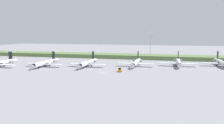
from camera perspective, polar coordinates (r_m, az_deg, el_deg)
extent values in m
plane|color=gray|center=(147.15, 0.66, -0.81)|extent=(500.00, 500.00, 0.00)
cube|color=#597542|center=(188.56, 3.64, 1.48)|extent=(320.00, 20.00, 3.17)
cone|color=silver|center=(165.71, -23.89, 0.33)|extent=(2.29, 4.00, 2.29)
cube|color=silver|center=(150.51, -25.58, -0.66)|extent=(11.00, 3.20, 0.36)
cube|color=black|center=(162.96, -24.60, 1.58)|extent=(0.36, 3.20, 5.20)
cube|color=silver|center=(163.00, -24.58, 2.43)|extent=(6.80, 1.80, 0.24)
cylinder|color=gray|center=(163.37, -25.54, 0.22)|extent=(1.50, 3.40, 1.50)
cylinder|color=gray|center=(160.56, -24.30, 0.17)|extent=(1.50, 3.40, 1.50)
cylinder|color=black|center=(155.82, -25.90, -0.94)|extent=(0.35, 0.90, 0.90)
cylinder|color=silver|center=(146.09, -16.80, -0.22)|extent=(2.70, 24.00, 2.70)
cone|color=silver|center=(134.78, -19.72, -0.97)|extent=(2.70, 3.00, 2.70)
cone|color=silver|center=(158.18, -14.23, 0.43)|extent=(2.30, 4.00, 2.29)
cube|color=black|center=(136.28, -19.29, -0.66)|extent=(2.03, 1.80, 0.90)
cylinder|color=black|center=(146.11, -16.80, -0.28)|extent=(2.76, 3.60, 2.76)
cube|color=silver|center=(148.42, -18.95, -0.43)|extent=(11.00, 3.20, 0.36)
cube|color=silver|center=(142.39, -14.95, -0.60)|extent=(11.00, 3.20, 0.36)
cube|color=black|center=(155.14, -14.79, 1.75)|extent=(0.36, 3.20, 5.20)
cube|color=silver|center=(155.19, -14.77, 2.64)|extent=(6.80, 1.80, 0.24)
cylinder|color=gray|center=(155.07, -15.80, 0.32)|extent=(1.50, 3.40, 1.50)
cylinder|color=gray|center=(152.90, -14.33, 0.27)|extent=(1.50, 3.40, 1.50)
cylinder|color=gray|center=(140.01, -18.33, -1.21)|extent=(0.20, 0.20, 0.65)
cylinder|color=black|center=(140.09, -18.32, -1.43)|extent=(0.30, 0.90, 0.90)
cylinder|color=black|center=(149.37, -16.93, -0.84)|extent=(0.35, 0.90, 0.90)
cylinder|color=black|center=(147.46, -15.67, -0.90)|extent=(0.35, 0.90, 0.90)
cylinder|color=silver|center=(140.50, -6.31, -0.24)|extent=(2.70, 24.00, 2.70)
cone|color=silver|center=(128.04, -8.40, -1.03)|extent=(2.70, 3.00, 2.70)
cone|color=silver|center=(153.60, -4.52, 0.44)|extent=(2.29, 4.00, 2.29)
cube|color=black|center=(129.72, -8.08, -0.70)|extent=(2.03, 1.80, 0.90)
cylinder|color=black|center=(140.52, -6.31, -0.30)|extent=(2.76, 3.60, 2.76)
cube|color=silver|center=(141.80, -8.69, -0.46)|extent=(11.00, 3.20, 0.36)
cube|color=silver|center=(137.73, -4.15, -0.63)|extent=(11.00, 3.20, 0.36)
cube|color=black|center=(150.34, -4.89, 1.79)|extent=(0.36, 3.20, 5.20)
cube|color=silver|center=(150.41, -4.87, 2.72)|extent=(6.80, 1.80, 0.24)
cylinder|color=gray|center=(149.81, -5.91, 0.32)|extent=(1.50, 3.40, 1.50)
cylinder|color=gray|center=(148.35, -4.28, 0.27)|extent=(1.50, 3.40, 1.50)
cylinder|color=gray|center=(133.82, -7.40, -1.27)|extent=(0.20, 0.20, 0.65)
cylinder|color=black|center=(133.91, -7.40, -1.51)|extent=(0.30, 0.90, 0.90)
cylinder|color=black|center=(143.66, -6.69, -0.88)|extent=(0.35, 0.90, 0.90)
cylinder|color=black|center=(142.38, -5.25, -0.94)|extent=(0.35, 0.90, 0.90)
cylinder|color=silver|center=(142.02, 6.12, -0.16)|extent=(2.70, 24.00, 2.70)
cone|color=silver|center=(128.78, 5.31, -0.93)|extent=(2.70, 3.00, 2.70)
cone|color=silver|center=(155.79, 6.82, 0.51)|extent=(2.30, 4.00, 2.29)
cube|color=black|center=(130.57, 5.43, -0.61)|extent=(2.02, 1.80, 0.90)
cylinder|color=black|center=(142.04, 6.12, -0.22)|extent=(2.76, 3.60, 2.76)
cube|color=silver|center=(142.03, 3.70, -0.38)|extent=(11.00, 3.20, 0.36)
cube|color=silver|center=(140.45, 8.45, -0.53)|extent=(11.00, 3.20, 0.36)
cube|color=black|center=(152.40, 6.71, 1.85)|extent=(0.36, 3.20, 5.20)
cube|color=silver|center=(152.48, 6.73, 2.76)|extent=(6.80, 1.80, 0.24)
cylinder|color=gray|center=(151.34, 5.75, 0.39)|extent=(1.50, 3.40, 1.50)
cylinder|color=gray|center=(150.77, 7.45, 0.34)|extent=(1.50, 3.40, 1.50)
cylinder|color=gray|center=(134.93, 5.68, -1.18)|extent=(0.20, 0.20, 0.65)
cylinder|color=black|center=(135.01, 5.68, -1.41)|extent=(0.30, 0.90, 0.90)
cylinder|color=black|center=(144.91, 5.50, -0.80)|extent=(0.35, 0.90, 0.90)
cylinder|color=black|center=(144.41, 6.99, -0.85)|extent=(0.35, 0.90, 0.90)
cylinder|color=silver|center=(148.20, 16.72, -0.11)|extent=(2.70, 24.00, 2.70)
cone|color=silver|center=(134.84, 16.99, -0.85)|extent=(2.70, 3.00, 2.70)
cone|color=silver|center=(162.08, 16.49, 0.52)|extent=(2.30, 4.00, 2.29)
cube|color=black|center=(136.65, 16.96, -0.54)|extent=(2.03, 1.80, 0.90)
cylinder|color=black|center=(148.22, 16.72, -0.17)|extent=(2.76, 3.60, 2.76)
cube|color=silver|center=(147.10, 14.44, -0.33)|extent=(11.00, 3.20, 0.36)
cube|color=silver|center=(147.71, 19.02, -0.47)|extent=(11.00, 3.20, 0.36)
cube|color=black|center=(158.69, 16.59, 1.81)|extent=(0.36, 3.20, 5.20)
cube|color=silver|center=(158.78, 16.62, 2.68)|extent=(6.80, 1.80, 0.24)
cylinder|color=gray|center=(157.20, 15.75, 0.41)|extent=(1.50, 3.40, 1.50)
cylinder|color=gray|center=(157.42, 17.39, 0.36)|extent=(1.50, 3.40, 1.50)
cylinder|color=gray|center=(141.03, 16.84, -1.09)|extent=(0.20, 0.20, 0.65)
cylinder|color=black|center=(141.11, 16.84, -1.31)|extent=(0.30, 0.90, 0.90)
cylinder|color=black|center=(150.76, 15.93, -0.73)|extent=(0.35, 0.90, 0.90)
cylinder|color=black|center=(150.95, 17.37, -0.77)|extent=(0.35, 0.90, 0.90)
cylinder|color=silver|center=(157.95, 26.16, -0.12)|extent=(2.70, 24.00, 2.70)
cone|color=silver|center=(171.56, 25.18, 0.48)|extent=(2.29, 4.00, 2.29)
cylinder|color=black|center=(157.97, 26.15, -0.17)|extent=(2.76, 3.60, 2.76)
cube|color=silver|center=(155.89, 24.10, -0.32)|extent=(11.00, 3.20, 0.36)
cube|color=black|center=(168.24, 25.45, 1.70)|extent=(0.36, 3.20, 5.20)
cube|color=silver|center=(168.34, 25.48, 2.52)|extent=(6.80, 1.80, 0.24)
cylinder|color=gray|center=(166.42, 24.74, 0.38)|extent=(1.50, 3.40, 1.50)
cylinder|color=gray|center=(167.33, 26.25, 0.33)|extent=(1.50, 3.40, 1.50)
cylinder|color=gray|center=(150.94, 26.71, -1.02)|extent=(0.20, 0.20, 0.65)
cylinder|color=black|center=(151.01, 26.70, -1.23)|extent=(0.30, 0.90, 0.90)
cylinder|color=black|center=(160.13, 25.27, -0.69)|extent=(0.35, 0.90, 0.90)
cylinder|color=black|center=(160.94, 26.60, -0.73)|extent=(0.35, 0.90, 0.90)
cylinder|color=#B2B2B7|center=(193.17, 9.82, 3.72)|extent=(0.50, 0.50, 17.83)
cylinder|color=#B2B2B7|center=(192.78, 9.91, 7.79)|extent=(0.28, 0.28, 9.60)
cube|color=#B2B2B7|center=(192.80, 9.88, 6.48)|extent=(4.40, 0.20, 0.20)
sphere|color=red|center=(192.89, 9.95, 9.29)|extent=(0.50, 0.50, 0.50)
cube|color=orange|center=(121.73, 2.04, -2.16)|extent=(1.70, 3.20, 1.10)
cube|color=black|center=(121.02, 1.99, -1.73)|extent=(1.36, 1.10, 0.90)
cylinder|color=black|center=(121.05, 1.60, -2.47)|extent=(0.22, 0.60, 0.60)
cylinder|color=black|center=(120.74, 2.30, -2.50)|extent=(0.22, 0.60, 0.60)
cylinder|color=black|center=(122.90, 1.79, -2.32)|extent=(0.22, 0.60, 0.60)
cylinder|color=black|center=(122.60, 2.48, -2.35)|extent=(0.22, 0.60, 0.60)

